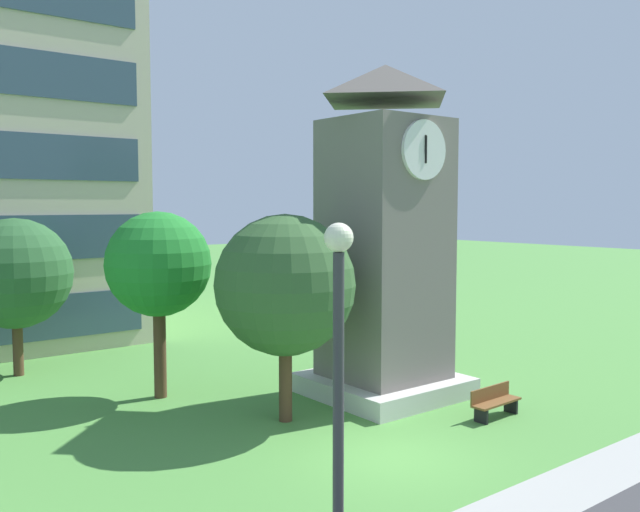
% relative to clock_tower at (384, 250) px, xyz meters
% --- Properties ---
extents(ground_plane, '(160.00, 160.00, 0.00)m').
position_rel_clock_tower_xyz_m(ground_plane, '(-3.63, -3.96, -4.68)').
color(ground_plane, '#4C893D').
extents(kerb_strip, '(120.00, 1.60, 0.01)m').
position_rel_clock_tower_xyz_m(kerb_strip, '(-3.63, -7.76, -4.68)').
color(kerb_strip, '#9E9E99').
rests_on(kerb_strip, ground).
extents(clock_tower, '(4.35, 4.35, 10.47)m').
position_rel_clock_tower_xyz_m(clock_tower, '(0.00, 0.00, 0.00)').
color(clock_tower, slate).
rests_on(clock_tower, ground).
extents(park_bench, '(1.82, 0.56, 0.88)m').
position_rel_clock_tower_xyz_m(park_bench, '(0.86, -3.72, -4.22)').
color(park_bench, brown).
rests_on(park_bench, ground).
extents(street_lamp, '(0.36, 0.36, 5.89)m').
position_rel_clock_tower_xyz_m(street_lamp, '(-9.60, -9.30, -1.03)').
color(street_lamp, '#333338').
rests_on(street_lamp, ground).
extents(tree_streetside, '(3.30, 3.30, 5.91)m').
position_rel_clock_tower_xyz_m(tree_streetside, '(-5.83, 4.10, -0.46)').
color(tree_streetside, '#513823').
rests_on(tree_streetside, ground).
extents(tree_by_building, '(3.96, 3.96, 5.86)m').
position_rel_clock_tower_xyz_m(tree_by_building, '(-4.05, -0.26, -0.82)').
color(tree_by_building, '#513823').
rests_on(tree_by_building, ground).
extents(tree_near_tower, '(3.93, 3.93, 5.65)m').
position_rel_clock_tower_xyz_m(tree_near_tower, '(-8.67, 9.80, -1.01)').
color(tree_near_tower, '#513823').
rests_on(tree_near_tower, ground).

